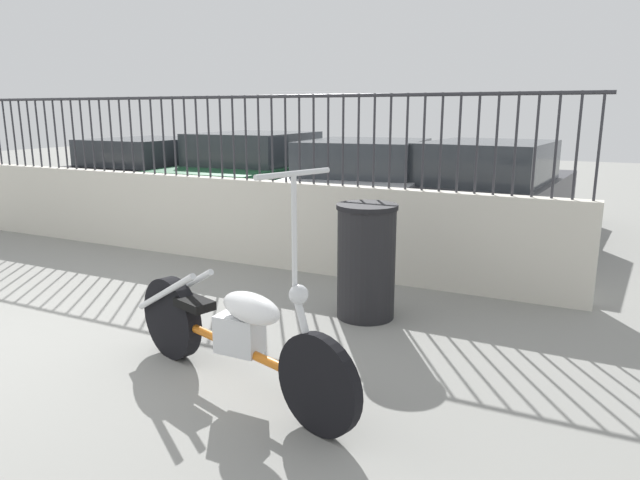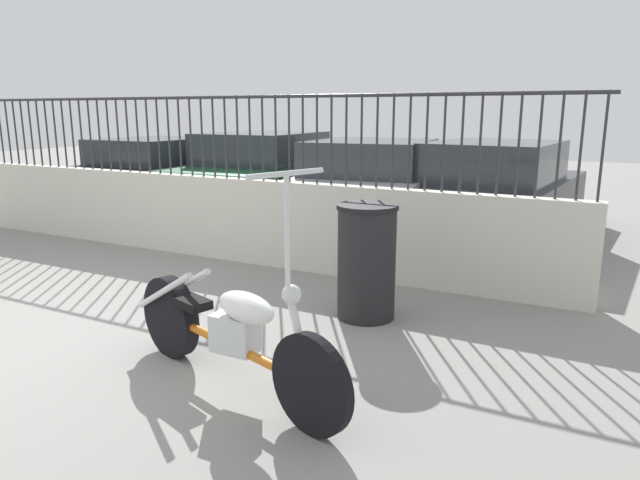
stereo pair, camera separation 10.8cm
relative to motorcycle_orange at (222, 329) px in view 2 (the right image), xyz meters
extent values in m
cube|color=beige|center=(-2.18, 2.67, 0.11)|extent=(8.56, 0.18, 0.98)
cylinder|color=#2D2D33|center=(-6.03, 2.67, 1.07)|extent=(0.02, 0.02, 0.94)
cylinder|color=#2D2D33|center=(-5.86, 2.67, 1.07)|extent=(0.02, 0.02, 0.94)
cylinder|color=#2D2D33|center=(-5.69, 2.67, 1.07)|extent=(0.02, 0.02, 0.94)
cylinder|color=#2D2D33|center=(-5.52, 2.67, 1.07)|extent=(0.02, 0.02, 0.94)
cylinder|color=#2D2D33|center=(-5.35, 2.67, 1.07)|extent=(0.02, 0.02, 0.94)
cylinder|color=#2D2D33|center=(-5.17, 2.67, 1.07)|extent=(0.02, 0.02, 0.94)
cylinder|color=#2D2D33|center=(-5.00, 2.67, 1.07)|extent=(0.02, 0.02, 0.94)
cylinder|color=#2D2D33|center=(-4.83, 2.67, 1.07)|extent=(0.02, 0.02, 0.94)
cylinder|color=#2D2D33|center=(-4.66, 2.67, 1.07)|extent=(0.02, 0.02, 0.94)
cylinder|color=#2D2D33|center=(-4.49, 2.67, 1.07)|extent=(0.02, 0.02, 0.94)
cylinder|color=#2D2D33|center=(-4.32, 2.67, 1.07)|extent=(0.02, 0.02, 0.94)
cylinder|color=#2D2D33|center=(-4.15, 2.67, 1.07)|extent=(0.02, 0.02, 0.94)
cylinder|color=#2D2D33|center=(-3.98, 2.67, 1.07)|extent=(0.02, 0.02, 0.94)
cylinder|color=#2D2D33|center=(-3.80, 2.67, 1.07)|extent=(0.02, 0.02, 0.94)
cylinder|color=#2D2D33|center=(-3.63, 2.67, 1.07)|extent=(0.02, 0.02, 0.94)
cylinder|color=#2D2D33|center=(-3.46, 2.67, 1.07)|extent=(0.02, 0.02, 0.94)
cylinder|color=#2D2D33|center=(-3.29, 2.67, 1.07)|extent=(0.02, 0.02, 0.94)
cylinder|color=#2D2D33|center=(-3.12, 2.67, 1.07)|extent=(0.02, 0.02, 0.94)
cylinder|color=#2D2D33|center=(-2.95, 2.67, 1.07)|extent=(0.02, 0.02, 0.94)
cylinder|color=#2D2D33|center=(-2.78, 2.67, 1.07)|extent=(0.02, 0.02, 0.94)
cylinder|color=#2D2D33|center=(-2.61, 2.67, 1.07)|extent=(0.02, 0.02, 0.94)
cylinder|color=#2D2D33|center=(-2.43, 2.67, 1.07)|extent=(0.02, 0.02, 0.94)
cylinder|color=#2D2D33|center=(-2.26, 2.67, 1.07)|extent=(0.02, 0.02, 0.94)
cylinder|color=#2D2D33|center=(-2.09, 2.67, 1.07)|extent=(0.02, 0.02, 0.94)
cylinder|color=#2D2D33|center=(-1.92, 2.67, 1.07)|extent=(0.02, 0.02, 0.94)
cylinder|color=#2D2D33|center=(-1.75, 2.67, 1.07)|extent=(0.02, 0.02, 0.94)
cylinder|color=#2D2D33|center=(-1.58, 2.67, 1.07)|extent=(0.02, 0.02, 0.94)
cylinder|color=#2D2D33|center=(-1.41, 2.67, 1.07)|extent=(0.02, 0.02, 0.94)
cylinder|color=#2D2D33|center=(-1.24, 2.67, 1.07)|extent=(0.02, 0.02, 0.94)
cylinder|color=#2D2D33|center=(-1.06, 2.67, 1.07)|extent=(0.02, 0.02, 0.94)
cylinder|color=#2D2D33|center=(-0.89, 2.67, 1.07)|extent=(0.02, 0.02, 0.94)
cylinder|color=#2D2D33|center=(-0.72, 2.67, 1.07)|extent=(0.02, 0.02, 0.94)
cylinder|color=#2D2D33|center=(-0.55, 2.67, 1.07)|extent=(0.02, 0.02, 0.94)
cylinder|color=#2D2D33|center=(-0.38, 2.67, 1.07)|extent=(0.02, 0.02, 0.94)
cylinder|color=#2D2D33|center=(-0.21, 2.67, 1.07)|extent=(0.02, 0.02, 0.94)
cylinder|color=#2D2D33|center=(-0.04, 2.67, 1.07)|extent=(0.02, 0.02, 0.94)
cylinder|color=#2D2D33|center=(0.13, 2.67, 1.07)|extent=(0.02, 0.02, 0.94)
cylinder|color=#2D2D33|center=(0.31, 2.67, 1.07)|extent=(0.02, 0.02, 0.94)
cylinder|color=#2D2D33|center=(0.48, 2.67, 1.07)|extent=(0.02, 0.02, 0.94)
cylinder|color=#2D2D33|center=(0.65, 2.67, 1.07)|extent=(0.02, 0.02, 0.94)
cylinder|color=#2D2D33|center=(0.82, 2.67, 1.07)|extent=(0.02, 0.02, 0.94)
cylinder|color=#2D2D33|center=(0.99, 2.67, 1.07)|extent=(0.02, 0.02, 0.94)
cylinder|color=#2D2D33|center=(1.16, 2.67, 1.07)|extent=(0.02, 0.02, 0.94)
cylinder|color=#2D2D33|center=(1.33, 2.67, 1.07)|extent=(0.02, 0.02, 0.94)
cylinder|color=#2D2D33|center=(1.50, 2.67, 1.07)|extent=(0.02, 0.02, 0.94)
cylinder|color=#2D2D33|center=(1.68, 2.67, 1.07)|extent=(0.02, 0.02, 0.94)
cylinder|color=#2D2D33|center=(1.85, 2.67, 1.07)|extent=(0.02, 0.02, 0.94)
cylinder|color=#2D2D33|center=(2.02, 2.67, 1.07)|extent=(0.02, 0.02, 0.94)
cylinder|color=#2D2D33|center=(-2.18, 2.67, 1.52)|extent=(8.56, 0.04, 0.04)
cylinder|color=black|center=(0.78, -0.25, -0.09)|extent=(0.58, 0.24, 0.58)
cylinder|color=black|center=(-0.62, 0.20, -0.09)|extent=(0.60, 0.28, 0.60)
cylinder|color=orange|center=(0.08, -0.03, -0.09)|extent=(1.31, 0.47, 0.06)
cube|color=silver|center=(0.13, -0.04, 0.01)|extent=(0.28, 0.18, 0.24)
ellipsoid|color=white|center=(0.24, -0.08, 0.21)|extent=(0.51, 0.34, 0.18)
cube|color=black|center=(-0.33, 0.11, 0.09)|extent=(0.32, 0.24, 0.06)
cylinder|color=silver|center=(0.70, -0.22, 0.16)|extent=(0.22, 0.11, 0.51)
sphere|color=silver|center=(0.64, -0.21, 0.39)|extent=(0.11, 0.11, 0.11)
cylinder|color=silver|center=(0.61, -0.20, 0.73)|extent=(0.03, 0.03, 0.64)
cylinder|color=silver|center=(0.61, -0.20, 1.04)|extent=(0.19, 0.50, 0.03)
cylinder|color=silver|center=(-0.59, 0.12, 0.13)|extent=(0.71, 0.27, 0.42)
cylinder|color=silver|center=(-0.55, 0.25, 0.13)|extent=(0.71, 0.27, 0.42)
cylinder|color=black|center=(0.33, 1.58, 0.09)|extent=(0.49, 0.49, 0.95)
cylinder|color=black|center=(0.33, 1.58, 0.58)|extent=(0.52, 0.52, 0.04)
cylinder|color=black|center=(-5.91, 6.29, -0.06)|extent=(0.11, 0.64, 0.64)
cylinder|color=black|center=(-4.26, 6.29, -0.06)|extent=(0.11, 0.64, 0.64)
cylinder|color=black|center=(-5.92, 3.83, -0.06)|extent=(0.11, 0.64, 0.64)
cylinder|color=black|center=(-4.26, 3.83, -0.06)|extent=(0.11, 0.64, 0.64)
cube|color=black|center=(-5.09, 5.06, 0.16)|extent=(1.77, 3.97, 0.61)
cube|color=#2D3338|center=(-5.09, 4.86, 0.68)|extent=(1.59, 1.91, 0.43)
cylinder|color=black|center=(-4.16, 6.92, -0.06)|extent=(0.14, 0.64, 0.64)
cylinder|color=black|center=(-2.47, 6.99, -0.06)|extent=(0.14, 0.64, 0.64)
cylinder|color=black|center=(-4.05, 4.32, -0.06)|extent=(0.14, 0.64, 0.64)
cylinder|color=black|center=(-2.35, 4.39, -0.06)|extent=(0.14, 0.64, 0.64)
cube|color=#1E5933|center=(-3.26, 5.66, 0.18)|extent=(1.99, 4.28, 0.64)
cube|color=#2D3338|center=(-3.25, 5.45, 0.75)|extent=(1.71, 2.09, 0.51)
cylinder|color=black|center=(-2.13, 6.47, -0.06)|extent=(0.18, 0.65, 0.64)
cylinder|color=black|center=(-0.43, 6.67, -0.06)|extent=(0.18, 0.65, 0.64)
cylinder|color=black|center=(-1.84, 3.98, -0.06)|extent=(0.18, 0.65, 0.64)
cylinder|color=black|center=(-0.14, 4.18, -0.06)|extent=(0.18, 0.65, 0.64)
cube|color=#B7BABF|center=(-1.13, 5.32, 0.15)|extent=(2.28, 4.23, 0.60)
cube|color=#2D3338|center=(-1.11, 5.12, 0.70)|extent=(1.86, 2.12, 0.49)
cylinder|color=black|center=(-0.02, 6.84, -0.06)|extent=(0.17, 0.65, 0.64)
cylinder|color=black|center=(1.58, 6.70, -0.06)|extent=(0.17, 0.65, 0.64)
cylinder|color=black|center=(-0.25, 4.27, -0.06)|extent=(0.17, 0.65, 0.64)
cylinder|color=black|center=(1.35, 4.13, -0.06)|extent=(0.17, 0.65, 0.64)
cube|color=#38383D|center=(0.67, 5.49, 0.13)|extent=(2.07, 4.30, 0.55)
cube|color=#2D3338|center=(0.65, 5.28, 0.68)|extent=(1.71, 2.13, 0.55)
camera|label=1|loc=(2.05, -2.81, 1.36)|focal=32.00mm
camera|label=2|loc=(2.15, -2.76, 1.36)|focal=32.00mm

